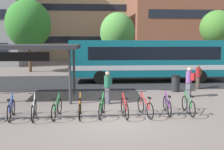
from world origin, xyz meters
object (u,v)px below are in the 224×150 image
(street_tree_2, at_px, (217,28))
(city_bus, at_px, (147,59))
(parked_bicycle_orange_4, at_px, (80,108))
(commuter_teal_pack_1, at_px, (108,85))
(parked_bicycle_purple_8, at_px, (167,105))
(street_tree_0, at_px, (28,24))
(parked_bicycle_blue_1, at_px, (11,109))
(parked_bicycle_green_3, at_px, (57,109))
(commuter_olive_pack_2, at_px, (198,75))
(commuter_red_pack_0, at_px, (189,80))
(parked_bicycle_green_5, at_px, (102,108))
(transit_shelter, at_px, (21,48))
(trash_bin, at_px, (176,83))
(street_tree_1, at_px, (117,33))
(parked_bicycle_green_9, at_px, (188,105))
(parked_bicycle_white_2, at_px, (34,110))
(parked_bicycle_red_6, at_px, (125,108))
(parked_bicycle_red_7, at_px, (145,107))

(street_tree_2, bearing_deg, city_bus, -138.85)
(parked_bicycle_orange_4, xyz_separation_m, commuter_teal_pack_1, (1.32, 2.24, 0.58))
(parked_bicycle_purple_8, bearing_deg, commuter_teal_pack_1, 55.74)
(parked_bicycle_orange_4, distance_m, commuter_teal_pack_1, 2.67)
(street_tree_0, bearing_deg, parked_bicycle_blue_1, -79.82)
(parked_bicycle_green_3, xyz_separation_m, commuter_olive_pack_2, (8.57, 5.84, 0.53))
(commuter_red_pack_0, bearing_deg, parked_bicycle_green_5, 79.17)
(transit_shelter, height_order, street_tree_0, street_tree_0)
(parked_bicycle_blue_1, xyz_separation_m, trash_bin, (8.64, 4.97, 0.13))
(trash_bin, height_order, street_tree_1, street_tree_1)
(city_bus, distance_m, parked_bicycle_green_5, 10.02)
(commuter_red_pack_0, height_order, trash_bin, commuter_red_pack_0)
(parked_bicycle_green_9, xyz_separation_m, street_tree_1, (-1.61, 15.65, 3.57))
(city_bus, distance_m, parked_bicycle_white_2, 11.51)
(parked_bicycle_green_9, xyz_separation_m, commuter_olive_pack_2, (2.83, 5.75, 0.53))
(parked_bicycle_green_5, height_order, commuter_red_pack_0, commuter_red_pack_0)
(parked_bicycle_purple_8, distance_m, street_tree_2, 20.94)
(parked_bicycle_green_3, xyz_separation_m, parked_bicycle_purple_8, (4.80, 0.14, 0.00))
(street_tree_1, height_order, street_tree_2, street_tree_2)
(parked_bicycle_purple_8, distance_m, street_tree_1, 16.01)
(parked_bicycle_red_6, relative_size, street_tree_2, 0.27)
(parked_bicycle_purple_8, bearing_deg, parked_bicycle_green_9, -87.93)
(trash_bin, bearing_deg, street_tree_1, 103.77)
(parked_bicycle_green_9, bearing_deg, commuter_red_pack_0, -19.58)
(parked_bicycle_green_5, relative_size, commuter_red_pack_0, 1.00)
(trash_bin, bearing_deg, street_tree_0, 136.50)
(city_bus, bearing_deg, parked_bicycle_red_7, 78.81)
(parked_bicycle_blue_1, xyz_separation_m, commuter_red_pack_0, (8.90, 3.38, 0.60))
(commuter_red_pack_0, distance_m, commuter_teal_pack_1, 4.87)
(parked_bicycle_purple_8, relative_size, transit_shelter, 0.28)
(parked_bicycle_purple_8, bearing_deg, street_tree_0, 36.54)
(parked_bicycle_orange_4, xyz_separation_m, trash_bin, (5.78, 5.01, 0.13))
(parked_bicycle_green_3, distance_m, commuter_red_pack_0, 7.82)
(street_tree_2, bearing_deg, trash_bin, -124.68)
(parked_bicycle_purple_8, relative_size, street_tree_2, 0.26)
(commuter_olive_pack_2, distance_m, trash_bin, 2.04)
(parked_bicycle_blue_1, xyz_separation_m, parked_bicycle_green_3, (1.88, -0.01, 0.00))
(commuter_olive_pack_2, height_order, trash_bin, commuter_olive_pack_2)
(transit_shelter, bearing_deg, trash_bin, 9.98)
(commuter_teal_pack_1, bearing_deg, parked_bicycle_red_7, 54.53)
(parked_bicycle_red_7, height_order, commuter_olive_pack_2, commuter_olive_pack_2)
(city_bus, relative_size, parked_bicycle_white_2, 7.03)
(city_bus, relative_size, commuter_olive_pack_2, 7.58)
(parked_bicycle_green_5, xyz_separation_m, parked_bicycle_green_9, (3.83, 0.07, 0.00))
(parked_bicycle_purple_8, distance_m, trash_bin, 5.22)
(commuter_teal_pack_1, bearing_deg, parked_bicycle_red_6, 35.54)
(commuter_olive_pack_2, xyz_separation_m, street_tree_0, (-13.30, 10.04, 3.84))
(parked_bicycle_blue_1, bearing_deg, commuter_olive_pack_2, -67.88)
(parked_bicycle_green_9, relative_size, transit_shelter, 0.28)
(parked_bicycle_green_3, relative_size, parked_bicycle_red_6, 1.00)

